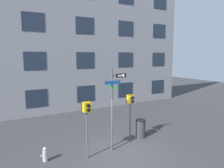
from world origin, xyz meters
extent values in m
plane|color=#38383A|center=(0.00, 0.00, 0.00)|extent=(60.00, 60.00, 0.00)
cube|color=gray|center=(0.00, 8.85, 6.97)|extent=(24.00, 0.60, 13.94)
cube|color=#1E2838|center=(-2.00, 8.53, 1.39)|extent=(1.60, 0.03, 1.33)
cube|color=#1E2838|center=(2.00, 8.53, 1.39)|extent=(1.60, 0.03, 1.33)
cube|color=#1E2838|center=(6.00, 8.53, 1.39)|extent=(1.60, 0.03, 1.33)
cube|color=#1E2838|center=(10.00, 8.53, 1.39)|extent=(1.60, 0.03, 1.33)
cube|color=#1E2838|center=(-2.00, 8.53, 4.18)|extent=(1.60, 0.03, 1.33)
cube|color=#1E2838|center=(2.00, 8.53, 4.18)|extent=(1.60, 0.03, 1.33)
cube|color=#1E2838|center=(6.00, 8.53, 4.18)|extent=(1.60, 0.03, 1.33)
cube|color=#1E2838|center=(10.00, 8.53, 4.18)|extent=(1.60, 0.03, 1.33)
cube|color=#1E2838|center=(-2.00, 8.53, 6.97)|extent=(1.60, 0.03, 1.33)
cube|color=#1E2838|center=(2.00, 8.53, 6.97)|extent=(1.60, 0.03, 1.33)
cube|color=#1E2838|center=(6.00, 8.53, 6.97)|extent=(1.60, 0.03, 1.33)
cube|color=#1E2838|center=(10.00, 8.53, 6.97)|extent=(1.60, 0.03, 1.33)
cube|color=#1E2838|center=(10.00, 8.53, 9.76)|extent=(1.60, 0.03, 1.33)
cylinder|color=#4C4C51|center=(-0.17, 0.59, 2.01)|extent=(0.09, 0.09, 4.02)
cube|color=#4C4C51|center=(0.08, 0.59, 3.63)|extent=(0.50, 0.05, 0.05)
cube|color=#14478C|center=(-0.17, 0.53, 3.33)|extent=(0.85, 0.02, 0.16)
cube|color=#196B2D|center=(-0.11, 0.59, 3.11)|extent=(0.02, 0.74, 0.14)
cube|color=black|center=(0.33, 0.58, 3.63)|extent=(0.56, 0.02, 0.18)
cube|color=white|center=(0.29, 0.56, 3.63)|extent=(0.32, 0.01, 0.07)
cone|color=white|center=(0.49, 0.56, 3.63)|extent=(0.10, 0.14, 0.14)
cylinder|color=#4C4C51|center=(-1.53, 0.46, 1.06)|extent=(0.08, 0.08, 2.13)
cube|color=gold|center=(-1.53, 0.46, 2.35)|extent=(0.34, 0.26, 0.44)
cube|color=black|center=(-1.53, 0.60, 2.35)|extent=(0.40, 0.02, 0.50)
cylinder|color=black|center=(-1.53, 0.27, 2.44)|extent=(0.15, 0.12, 0.15)
cylinder|color=black|center=(-1.53, 0.27, 2.25)|extent=(0.15, 0.12, 0.15)
cylinder|color=orange|center=(-1.53, 0.33, 2.44)|extent=(0.12, 0.01, 0.12)
cylinder|color=#4C4C51|center=(1.25, 1.08, 1.05)|extent=(0.08, 0.08, 2.10)
cube|color=gold|center=(1.25, 1.08, 2.32)|extent=(0.30, 0.26, 0.43)
cube|color=black|center=(1.25, 1.22, 2.32)|extent=(0.36, 0.02, 0.49)
cylinder|color=black|center=(1.25, 0.89, 2.41)|extent=(0.15, 0.12, 0.15)
cylinder|color=black|center=(1.25, 0.89, 2.22)|extent=(0.15, 0.12, 0.15)
cylinder|color=silver|center=(1.25, 0.95, 2.41)|extent=(0.12, 0.01, 0.12)
cylinder|color=#A5A5A8|center=(-3.24, 1.12, 0.24)|extent=(0.22, 0.22, 0.49)
sphere|color=#A5A5A8|center=(-3.24, 1.12, 0.55)|extent=(0.18, 0.18, 0.18)
cylinder|color=#A5A5A8|center=(-3.39, 1.12, 0.27)|extent=(0.08, 0.08, 0.08)
cylinder|color=#A5A5A8|center=(-3.09, 1.12, 0.27)|extent=(0.08, 0.08, 0.08)
cylinder|color=#333338|center=(2.07, 1.23, 0.49)|extent=(0.55, 0.55, 0.98)
cylinder|color=black|center=(2.07, 1.23, 1.00)|extent=(0.59, 0.59, 0.04)
camera|label=1|loc=(-5.32, -8.10, 4.59)|focal=35.00mm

